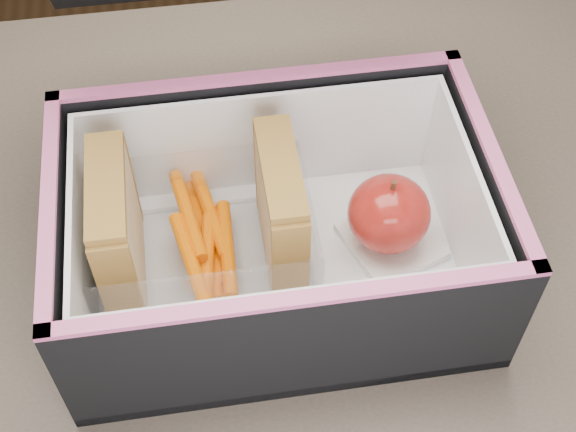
% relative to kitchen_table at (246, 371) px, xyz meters
% --- Properties ---
extents(kitchen_table, '(1.20, 0.80, 0.75)m').
position_rel_kitchen_table_xyz_m(kitchen_table, '(0.00, 0.00, 0.00)').
color(kitchen_table, brown).
rests_on(kitchen_table, ground).
extents(lunch_bag, '(0.32, 0.33, 0.29)m').
position_rel_kitchen_table_xyz_m(lunch_bag, '(0.03, 0.04, 0.16)').
color(lunch_bag, black).
rests_on(lunch_bag, kitchen_table).
extents(plastic_tub, '(0.17, 0.12, 0.07)m').
position_rel_kitchen_table_xyz_m(plastic_tub, '(-0.02, 0.05, 0.14)').
color(plastic_tub, white).
rests_on(plastic_tub, lunch_bag).
extents(sandwich_left, '(0.03, 0.10, 0.11)m').
position_rel_kitchen_table_xyz_m(sandwich_left, '(-0.08, 0.05, 0.16)').
color(sandwich_left, tan).
rests_on(sandwich_left, plastic_tub).
extents(sandwich_right, '(0.03, 0.10, 0.11)m').
position_rel_kitchen_table_xyz_m(sandwich_right, '(0.04, 0.05, 0.16)').
color(sandwich_right, tan).
rests_on(sandwich_right, plastic_tub).
extents(carrot_sticks, '(0.05, 0.14, 0.03)m').
position_rel_kitchen_table_xyz_m(carrot_sticks, '(-0.02, 0.06, 0.12)').
color(carrot_sticks, '#D04B00').
rests_on(carrot_sticks, plastic_tub).
extents(paper_napkin, '(0.09, 0.09, 0.01)m').
position_rel_kitchen_table_xyz_m(paper_napkin, '(0.13, 0.04, 0.11)').
color(paper_napkin, white).
rests_on(paper_napkin, lunch_bag).
extents(red_apple, '(0.07, 0.07, 0.07)m').
position_rel_kitchen_table_xyz_m(red_apple, '(0.12, 0.05, 0.14)').
color(red_apple, maroon).
rests_on(red_apple, paper_napkin).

